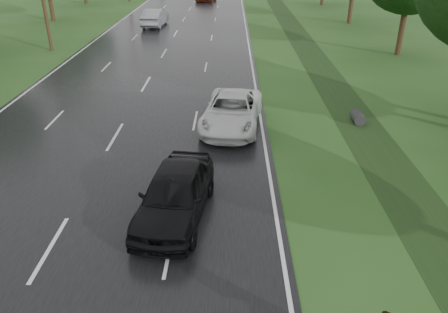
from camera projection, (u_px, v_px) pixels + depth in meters
name	position (u px, v px, depth m)	size (l,w,h in m)	color
ground	(50.00, 249.00, 12.71)	(220.00, 220.00, 0.00)	#264C1B
road	(188.00, 13.00, 52.92)	(14.00, 180.00, 0.04)	black
edge_stripe_east	(244.00, 12.00, 52.81)	(0.12, 180.00, 0.01)	silver
edge_stripe_west	(132.00, 12.00, 53.00)	(0.12, 180.00, 0.01)	silver
center_line	(188.00, 12.00, 52.90)	(0.12, 180.00, 0.01)	silver
drainage_ditch	(324.00, 73.00, 29.25)	(2.20, 120.00, 0.56)	#1D3313
white_pickup	(232.00, 111.00, 20.57)	(2.56, 5.56, 1.54)	white
dark_sedan	(175.00, 194.00, 13.81)	(1.97, 4.89, 1.67)	black
silver_sedan	(155.00, 17.00, 44.27)	(1.82, 5.21, 1.72)	gray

